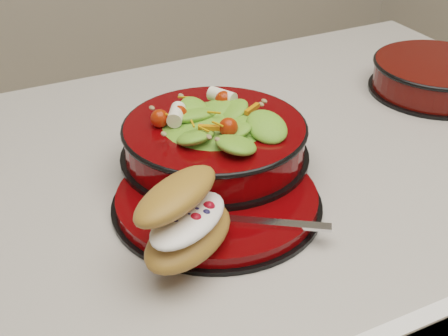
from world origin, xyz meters
name	(u,v)px	position (x,y,z in m)	size (l,w,h in m)	color
dinner_plate	(218,200)	(-0.04, -0.09, 0.91)	(0.26, 0.26, 0.02)	black
salad_bowl	(215,132)	(-0.01, -0.01, 0.96)	(0.26, 0.26, 0.11)	black
croissant	(186,219)	(-0.12, -0.17, 0.96)	(0.15, 0.15, 0.08)	#A27331
fork	(248,221)	(-0.04, -0.16, 0.92)	(0.16, 0.12, 0.00)	silver
extra_bowl	(436,75)	(0.44, 0.04, 0.93)	(0.22, 0.22, 0.05)	black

